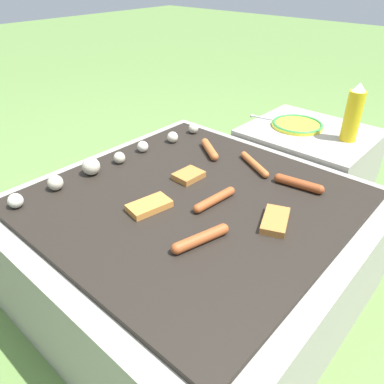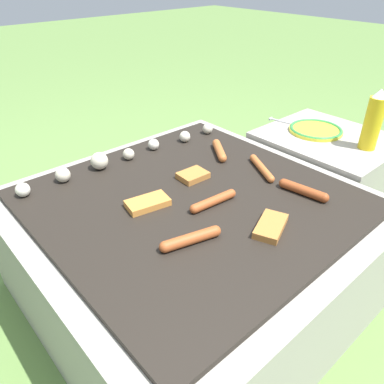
# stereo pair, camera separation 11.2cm
# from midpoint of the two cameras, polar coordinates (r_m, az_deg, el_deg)

# --- Properties ---
(ground_plane) EXTENTS (14.00, 14.00, 0.00)m
(ground_plane) POSITION_cam_midpoint_polar(r_m,az_deg,el_deg) (1.40, 2.38, -15.06)
(ground_plane) COLOR #608442
(grill) EXTENTS (0.99, 0.99, 0.41)m
(grill) POSITION_cam_midpoint_polar(r_m,az_deg,el_deg) (1.26, 2.59, -8.81)
(grill) COLOR #9E998E
(grill) RESTS_ON ground_plane
(side_ledge) EXTENTS (0.45, 0.51, 0.41)m
(side_ledge) POSITION_cam_midpoint_polar(r_m,az_deg,el_deg) (1.75, 20.76, 1.76)
(side_ledge) COLOR #9E998E
(side_ledge) RESTS_ON ground_plane
(sausage_front_center) EXTENTS (0.05, 0.16, 0.03)m
(sausage_front_center) POSITION_cam_midpoint_polar(r_m,az_deg,el_deg) (1.21, 19.18, 0.18)
(sausage_front_center) COLOR #93421E
(sausage_front_center) RESTS_ON grill
(sausage_mid_left) EXTENTS (0.17, 0.07, 0.03)m
(sausage_mid_left) POSITION_cam_midpoint_polar(r_m,az_deg,el_deg) (0.95, 3.22, -7.25)
(sausage_mid_left) COLOR #A34C23
(sausage_mid_left) RESTS_ON grill
(sausage_back_right) EXTENTS (0.17, 0.04, 0.03)m
(sausage_back_right) POSITION_cam_midpoint_polar(r_m,az_deg,el_deg) (1.10, 6.19, -1.46)
(sausage_back_right) COLOR #A34C23
(sausage_back_right) RESTS_ON grill
(sausage_front_left) EXTENTS (0.10, 0.14, 0.03)m
(sausage_front_left) POSITION_cam_midpoint_polar(r_m,az_deg,el_deg) (1.40, 6.50, 6.27)
(sausage_front_left) COLOR #B7602D
(sausage_front_left) RESTS_ON grill
(sausage_mid_right) EXTENTS (0.10, 0.16, 0.02)m
(sausage_mid_right) POSITION_cam_midpoint_polar(r_m,az_deg,el_deg) (1.31, 13.01, 3.54)
(sausage_mid_right) COLOR #B7602D
(sausage_mid_right) RESTS_ON grill
(bread_slice_right) EXTENTS (0.13, 0.09, 0.02)m
(bread_slice_right) POSITION_cam_midpoint_polar(r_m,az_deg,el_deg) (1.09, -3.87, -1.77)
(bread_slice_right) COLOR #D18438
(bread_slice_right) RESTS_ON grill
(bread_slice_left) EXTENTS (0.10, 0.08, 0.02)m
(bread_slice_left) POSITION_cam_midpoint_polar(r_m,az_deg,el_deg) (1.23, 2.75, 2.47)
(bread_slice_left) COLOR #B27033
(bread_slice_left) RESTS_ON grill
(bread_slice_center) EXTENTS (0.14, 0.11, 0.02)m
(bread_slice_center) POSITION_cam_midpoint_polar(r_m,az_deg,el_deg) (1.03, 14.99, -5.18)
(bread_slice_center) COLOR #B27033
(bread_slice_center) RESTS_ON grill
(mushroom_row) EXTENTS (0.80, 0.07, 0.06)m
(mushroom_row) POSITION_cam_midpoint_polar(r_m,az_deg,el_deg) (1.34, -8.75, 5.31)
(mushroom_row) COLOR silver
(mushroom_row) RESTS_ON grill
(plate_colorful) EXTENTS (0.22, 0.22, 0.02)m
(plate_colorful) POSITION_cam_midpoint_polar(r_m,az_deg,el_deg) (1.69, 20.20, 8.85)
(plate_colorful) COLOR yellow
(plate_colorful) RESTS_ON side_ledge
(condiment_bottle) EXTENTS (0.06, 0.06, 0.23)m
(condiment_bottle) POSITION_cam_midpoint_polar(r_m,az_deg,el_deg) (1.58, 27.80, 9.51)
(condiment_bottle) COLOR gold
(condiment_bottle) RESTS_ON side_ledge
(fork_utensil) EXTENTS (0.06, 0.21, 0.01)m
(fork_utensil) POSITION_cam_midpoint_polar(r_m,az_deg,el_deg) (1.74, 16.44, 9.99)
(fork_utensil) COLOR silver
(fork_utensil) RESTS_ON side_ledge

